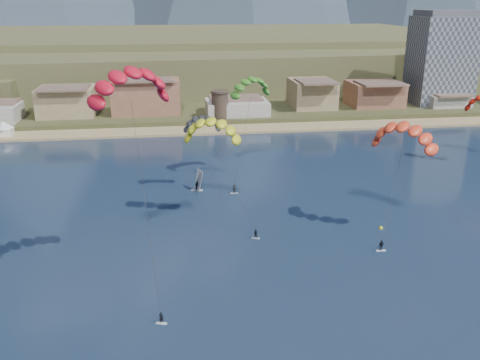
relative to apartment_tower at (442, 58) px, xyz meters
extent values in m
cube|color=tan|center=(-85.00, -22.00, -17.57)|extent=(2200.00, 12.00, 0.90)
cube|color=#4F4D2B|center=(-85.00, 432.00, -17.82)|extent=(2200.00, 900.00, 4.00)
cube|color=brown|center=(-45.00, 92.00, -8.32)|extent=(320.00, 150.00, 15.00)
cube|color=brown|center=(-125.00, 132.00, -6.82)|extent=(380.00, 170.00, 18.00)
cube|color=gray|center=(0.00, 0.00, -0.82)|extent=(20.00, 16.00, 30.00)
cube|color=#59595E|center=(0.00, 0.00, 15.18)|extent=(18.00, 14.40, 2.00)
cylinder|color=#47382D|center=(-80.00, -14.00, -11.82)|extent=(5.20, 5.20, 8.00)
cylinder|color=#47382D|center=(-80.00, -14.00, -7.52)|extent=(5.82, 5.82, 0.60)
cube|color=white|center=(-143.00, -22.00, -16.12)|extent=(4.50, 4.50, 2.00)
pyramid|color=white|center=(-143.00, -22.00, -13.12)|extent=(6.40, 6.40, 2.00)
cube|color=silver|center=(-97.87, -118.87, -17.77)|extent=(1.41, 0.82, 0.09)
imported|color=black|center=(-97.87, -118.87, -16.95)|extent=(0.66, 0.53, 1.55)
cylinder|color=#262626|center=(-99.13, -113.53, -4.68)|extent=(0.05, 0.05, 26.65)
cube|color=silver|center=(-82.54, -97.11, -17.78)|extent=(1.39, 0.86, 0.09)
imported|color=black|center=(-82.54, -97.11, -16.96)|extent=(0.91, 0.82, 1.54)
cylinder|color=#262626|center=(-85.62, -92.39, -10.18)|extent=(0.05, 0.05, 17.43)
cube|color=silver|center=(-63.72, -104.21, -17.77)|extent=(1.53, 0.50, 0.10)
imported|color=black|center=(-63.72, -104.21, -16.85)|extent=(1.04, 0.46, 1.74)
cylinder|color=#262626|center=(-61.00, -100.49, -10.01)|extent=(0.05, 0.05, 16.26)
cube|color=silver|center=(-83.40, -75.88, -17.77)|extent=(1.54, 0.56, 0.10)
imported|color=black|center=(-83.40, -75.88, -16.85)|extent=(1.17, 0.73, 1.74)
cylinder|color=#262626|center=(-80.94, -70.80, -8.24)|extent=(0.05, 0.05, 20.36)
cylinder|color=#262626|center=(-89.48, -77.36, -11.37)|extent=(0.04, 0.04, 14.67)
cube|color=silver|center=(-90.84, -73.05, -17.76)|extent=(2.52, 1.40, 0.12)
imported|color=black|center=(-90.84, -73.05, -16.83)|extent=(0.98, 0.78, 1.74)
cube|color=white|center=(-90.43, -73.05, -15.58)|extent=(1.68, 2.78, 4.15)
sphere|color=#FFF91A|center=(-60.45, -96.27, -17.71)|extent=(0.66, 0.66, 0.66)
camera|label=1|loc=(-95.66, -172.93, 19.57)|focal=38.41mm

